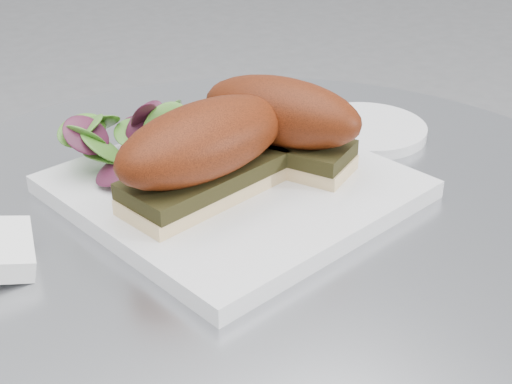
% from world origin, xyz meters
% --- Properties ---
extents(plate, '(0.30, 0.30, 0.02)m').
position_xyz_m(plate, '(0.00, 0.05, 0.74)').
color(plate, white).
rests_on(plate, table).
extents(sandwich_left, '(0.18, 0.11, 0.08)m').
position_xyz_m(sandwich_left, '(-0.03, 0.04, 0.79)').
color(sandwich_left, '#F7E09A').
rests_on(sandwich_left, plate).
extents(sandwich_right, '(0.13, 0.17, 0.08)m').
position_xyz_m(sandwich_right, '(0.05, 0.05, 0.79)').
color(sandwich_right, '#F7E09A').
rests_on(sandwich_right, plate).
extents(salad, '(0.11, 0.11, 0.05)m').
position_xyz_m(salad, '(-0.04, 0.13, 0.77)').
color(salad, '#539831').
rests_on(salad, plate).
extents(saucer, '(0.13, 0.13, 0.01)m').
position_xyz_m(saucer, '(0.18, 0.09, 0.74)').
color(saucer, white).
rests_on(saucer, table).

